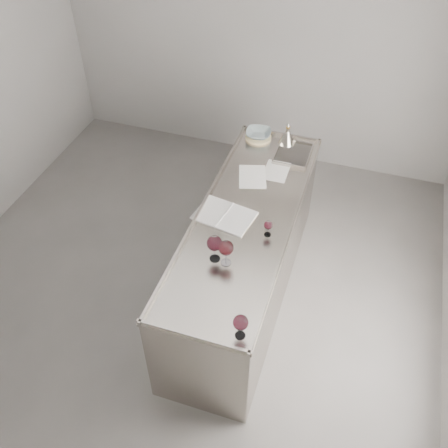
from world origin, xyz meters
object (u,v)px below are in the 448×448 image
(notebook, at_px, (224,215))
(counter, at_px, (245,256))
(wine_glass_small, at_px, (268,226))
(wine_funnel, at_px, (287,137))
(wine_glass_right, at_px, (241,323))
(wine_glass_left, at_px, (215,244))
(wine_glass_middle, at_px, (226,248))
(ceramic_bowl, at_px, (258,134))

(notebook, bearing_deg, counter, 28.83)
(wine_glass_small, xyz_separation_m, wine_funnel, (-0.14, 1.23, -0.03))
(wine_glass_right, height_order, wine_funnel, wine_funnel)
(wine_glass_left, xyz_separation_m, wine_glass_right, (0.36, -0.57, -0.02))
(counter, distance_m, wine_glass_left, 0.81)
(wine_glass_small, bearing_deg, wine_glass_left, -130.14)
(wine_glass_middle, xyz_separation_m, ceramic_bowl, (-0.20, 1.60, -0.10))
(counter, xyz_separation_m, wine_glass_middle, (-0.00, -0.52, 0.62))
(wine_glass_small, bearing_deg, wine_glass_middle, -119.85)
(wine_glass_small, relative_size, ceramic_bowl, 0.58)
(counter, height_order, ceramic_bowl, ceramic_bowl)
(counter, distance_m, wine_glass_small, 0.62)
(counter, xyz_separation_m, wine_glass_right, (0.27, -1.08, 0.60))
(wine_glass_middle, bearing_deg, wine_glass_right, -63.73)
(counter, distance_m, wine_glass_right, 1.27)
(wine_glass_middle, distance_m, notebook, 0.52)
(counter, bearing_deg, wine_glass_middle, -90.02)
(wine_glass_right, height_order, notebook, wine_glass_right)
(counter, height_order, wine_glass_left, wine_glass_left)
(wine_glass_middle, xyz_separation_m, wine_glass_right, (0.28, -0.56, -0.02))
(wine_glass_right, bearing_deg, wine_glass_left, 122.57)
(wine_glass_small, bearing_deg, counter, 144.24)
(wine_funnel, bearing_deg, wine_glass_middle, -92.75)
(wine_glass_small, height_order, notebook, wine_glass_small)
(wine_glass_middle, height_order, ceramic_bowl, wine_glass_middle)
(wine_glass_left, distance_m, wine_glass_right, 0.68)
(wine_funnel, bearing_deg, wine_glass_small, -83.72)
(counter, relative_size, wine_glass_right, 12.69)
(wine_glass_left, bearing_deg, notebook, 99.44)
(counter, distance_m, wine_funnel, 1.21)
(notebook, height_order, wine_funnel, wine_funnel)
(wine_glass_right, bearing_deg, counter, 104.27)
(wine_glass_right, bearing_deg, wine_glass_middle, 116.27)
(wine_glass_middle, bearing_deg, counter, 89.98)
(wine_glass_right, relative_size, ceramic_bowl, 0.81)
(wine_glass_right, bearing_deg, notebook, 113.22)
(ceramic_bowl, height_order, wine_funnel, wine_funnel)
(wine_glass_left, distance_m, notebook, 0.48)
(counter, xyz_separation_m, notebook, (-0.16, -0.06, 0.47))
(wine_glass_left, height_order, wine_glass_middle, wine_glass_left)
(wine_glass_small, xyz_separation_m, notebook, (-0.38, 0.10, -0.09))
(wine_glass_middle, bearing_deg, notebook, 109.40)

